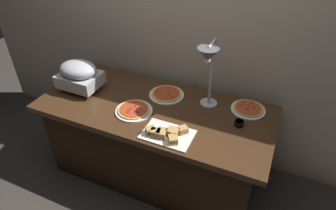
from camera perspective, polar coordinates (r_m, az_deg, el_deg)
ground_plane at (r=2.86m, az=-2.24°, el=-12.69°), size 8.00×8.00×0.00m
back_wall at (r=2.53m, az=2.18°, el=13.97°), size 4.40×0.04×2.40m
buffet_table at (r=2.59m, az=-2.43°, el=-7.02°), size 1.90×0.84×0.76m
chafing_dish at (r=2.60m, az=-17.05°, el=5.80°), size 0.35×0.27×0.27m
heat_lamp at (r=2.07m, az=7.94°, el=8.44°), size 0.15×0.30×0.57m
pizza_plate_front at (r=2.30m, az=-6.71°, el=-1.02°), size 0.29×0.29×0.03m
pizza_plate_center at (r=2.47m, az=-0.28°, el=2.12°), size 0.30×0.30×0.03m
pizza_plate_raised_stand at (r=2.38m, az=15.45°, el=-0.75°), size 0.27×0.27×0.03m
sandwich_platter at (r=2.05m, az=-0.24°, el=-5.63°), size 0.36×0.24×0.06m
sauce_cup_near at (r=2.21m, az=13.77°, el=-3.44°), size 0.07×0.07×0.04m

